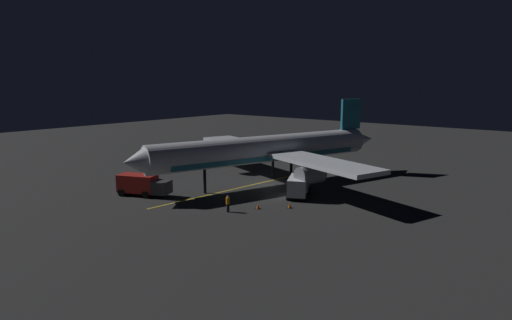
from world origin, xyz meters
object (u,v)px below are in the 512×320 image
ground_crew_worker (228,204)px  traffic_cone_under_wing (258,206)px  airliner (270,150)px  traffic_cone_near_right (289,193)px  catering_truck (299,185)px  traffic_cone_near_left (290,206)px  baggage_truck (142,185)px

ground_crew_worker → traffic_cone_under_wing: size_ratio=3.16×
airliner → traffic_cone_under_wing: bearing=121.2°
traffic_cone_near_right → ground_crew_worker: bearing=83.6°
catering_truck → traffic_cone_near_right: (1.06, 0.49, -1.00)m
airliner → traffic_cone_under_wing: 12.36m
catering_truck → traffic_cone_under_wing: 7.28m
airliner → traffic_cone_near_left: bearing=138.1°
ground_crew_worker → traffic_cone_under_wing: 3.36m
catering_truck → traffic_cone_under_wing: bearing=86.6°
baggage_truck → ground_crew_worker: size_ratio=3.79×
ground_crew_worker → traffic_cone_under_wing: (-1.70, -2.83, -0.64)m
traffic_cone_near_left → traffic_cone_under_wing: size_ratio=1.00×
airliner → traffic_cone_near_right: (-5.38, 3.22, -4.23)m
traffic_cone_under_wing → baggage_truck: bearing=17.6°
ground_crew_worker → traffic_cone_under_wing: bearing=-120.9°
baggage_truck → traffic_cone_under_wing: 14.62m
baggage_truck → traffic_cone_near_left: (-16.34, -6.76, -1.04)m
airliner → catering_truck: (-6.44, 2.74, -3.23)m
catering_truck → baggage_truck: bearing=39.1°
airliner → traffic_cone_under_wing: (-6.01, 9.94, -4.23)m
baggage_truck → traffic_cone_under_wing: size_ratio=12.00×
traffic_cone_near_right → traffic_cone_under_wing: bearing=95.3°
traffic_cone_near_left → traffic_cone_near_right: size_ratio=1.00×
traffic_cone_near_left → traffic_cone_under_wing: (2.45, 2.35, 0.00)m
baggage_truck → ground_crew_worker: 12.31m
catering_truck → traffic_cone_near_left: 5.35m
ground_crew_worker → catering_truck: bearing=-102.0°
airliner → ground_crew_worker: airliner is taller
traffic_cone_near_left → traffic_cone_near_right: (3.07, -4.37, 0.00)m
traffic_cone_near_right → traffic_cone_under_wing: same height
catering_truck → traffic_cone_under_wing: (0.43, 7.20, -1.00)m
traffic_cone_near_left → traffic_cone_under_wing: same height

